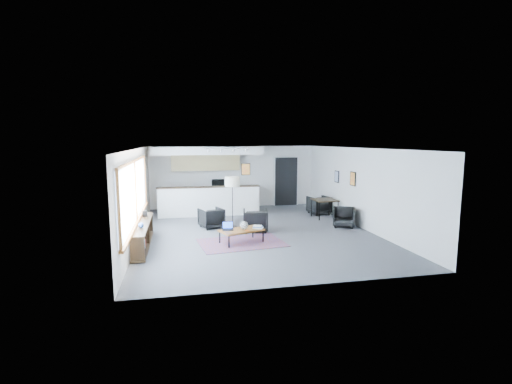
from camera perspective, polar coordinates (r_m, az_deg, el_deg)
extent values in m
cube|color=#474749|center=(11.73, -0.13, -6.09)|extent=(7.00, 9.00, 0.01)
cube|color=white|center=(11.38, -0.13, 6.77)|extent=(7.00, 9.00, 0.01)
cube|color=silver|center=(15.89, -3.45, 2.38)|extent=(7.00, 0.01, 2.60)
cube|color=silver|center=(7.20, 7.22, -4.48)|extent=(7.00, 0.01, 2.60)
cube|color=silver|center=(11.31, -17.80, -0.26)|extent=(0.01, 9.00, 2.60)
cube|color=silver|center=(12.66, 15.59, 0.67)|extent=(0.01, 9.00, 2.60)
cube|color=#8CBFFF|center=(10.39, -18.15, 0.14)|extent=(0.02, 5.80, 1.55)
cube|color=brown|center=(10.52, -17.80, -4.18)|extent=(0.10, 5.95, 0.06)
cube|color=brown|center=(10.32, -18.23, 4.55)|extent=(0.06, 5.95, 0.06)
cube|color=brown|center=(7.55, -20.33, -2.79)|extent=(0.06, 0.06, 1.60)
cube|color=brown|center=(10.39, -18.04, 0.14)|extent=(0.06, 0.06, 1.60)
cube|color=brown|center=(13.26, -16.73, 1.81)|extent=(0.06, 0.06, 1.60)
cube|color=black|center=(10.43, -17.07, -4.70)|extent=(0.35, 3.00, 0.05)
cube|color=black|center=(10.56, -16.94, -7.72)|extent=(0.35, 3.00, 0.05)
cube|color=black|center=(9.10, -17.80, -8.46)|extent=(0.33, 0.04, 0.55)
cube|color=black|center=(10.49, -17.00, -6.25)|extent=(0.33, 0.04, 0.55)
cube|color=black|center=(11.90, -16.40, -4.56)|extent=(0.33, 0.04, 0.55)
cube|color=#3359A5|center=(9.29, -17.66, -9.12)|extent=(0.18, 0.04, 0.20)
cube|color=silver|center=(9.44, -17.56, -8.76)|extent=(0.18, 0.04, 0.22)
cube|color=maroon|center=(9.60, -17.47, -8.42)|extent=(0.18, 0.04, 0.24)
cube|color=black|center=(9.77, -17.37, -8.25)|extent=(0.18, 0.04, 0.20)
cube|color=#3359A5|center=(9.93, -17.28, -7.93)|extent=(0.18, 0.04, 0.22)
cube|color=silver|center=(10.09, -17.19, -7.61)|extent=(0.18, 0.04, 0.24)
cube|color=maroon|center=(10.26, -17.10, -7.47)|extent=(0.18, 0.04, 0.20)
cube|color=black|center=(10.42, -17.02, -7.17)|extent=(0.18, 0.04, 0.22)
cube|color=#3359A5|center=(10.58, -16.94, -6.88)|extent=(0.18, 0.03, 0.24)
cube|color=silver|center=(10.75, -16.86, -6.75)|extent=(0.18, 0.03, 0.20)
cube|color=maroon|center=(10.91, -16.79, -6.48)|extent=(0.18, 0.03, 0.22)
cube|color=black|center=(11.08, -16.72, -6.21)|extent=(0.18, 0.04, 0.24)
cube|color=black|center=(11.18, -16.73, -3.24)|extent=(0.14, 0.02, 0.18)
sphere|color=#264C99|center=(9.82, -17.28, -4.92)|extent=(0.14, 0.14, 0.14)
cube|color=white|center=(14.07, -7.18, -1.48)|extent=(3.80, 0.25, 1.10)
cube|color=black|center=(13.99, -7.22, 0.79)|extent=(3.85, 0.32, 0.04)
cube|color=white|center=(15.52, -7.62, -0.98)|extent=(3.80, 0.60, 0.90)
cube|color=#2D2D2D|center=(15.45, -7.65, 0.71)|extent=(3.82, 0.62, 0.04)
cube|color=tan|center=(15.51, -7.76, 4.59)|extent=(2.80, 0.35, 0.70)
cube|color=white|center=(14.79, -7.60, 6.37)|extent=(4.20, 1.80, 0.30)
cube|color=black|center=(14.12, -1.58, 3.52)|extent=(0.35, 0.03, 0.45)
cube|color=orange|center=(14.10, -1.57, 3.52)|extent=(0.30, 0.01, 0.40)
cube|color=black|center=(16.33, 4.61, 1.63)|extent=(1.00, 0.12, 2.10)
cube|color=white|center=(16.20, 2.84, 1.60)|extent=(0.06, 0.10, 2.10)
cube|color=white|center=(16.49, 6.34, 1.67)|extent=(0.06, 0.10, 2.10)
cube|color=white|center=(16.26, 4.65, 5.39)|extent=(1.10, 0.10, 0.06)
cube|color=silver|center=(13.45, -4.58, 6.73)|extent=(1.60, 0.04, 0.04)
cylinder|color=silver|center=(13.39, -7.35, 6.35)|extent=(0.07, 0.07, 0.09)
cylinder|color=silver|center=(13.43, -5.43, 6.38)|extent=(0.07, 0.07, 0.09)
cylinder|color=silver|center=(13.49, -3.52, 6.41)|extent=(0.07, 0.07, 0.09)
cylinder|color=silver|center=(13.56, -1.62, 6.43)|extent=(0.07, 0.07, 0.09)
cube|color=black|center=(12.97, 14.68, 1.98)|extent=(0.03, 0.38, 0.48)
cube|color=orange|center=(12.97, 14.62, 1.98)|extent=(0.00, 0.32, 0.42)
cube|color=black|center=(14.15, 12.33, 2.33)|extent=(0.03, 0.34, 0.44)
cube|color=#859FC5|center=(14.14, 12.27, 2.33)|extent=(0.00, 0.28, 0.38)
cube|color=#583245|center=(10.45, -2.24, -7.79)|extent=(2.48, 1.85, 0.01)
cube|color=brown|center=(10.36, -2.25, -5.90)|extent=(1.32, 1.00, 0.05)
cube|color=black|center=(9.93, -4.18, -7.67)|extent=(0.03, 0.03, 0.34)
cube|color=black|center=(10.39, -5.61, -6.97)|extent=(0.03, 0.03, 0.34)
cube|color=black|center=(10.46, 1.09, -6.83)|extent=(0.03, 0.03, 0.34)
cube|color=black|center=(10.91, -0.49, -6.21)|extent=(0.03, 0.03, 0.34)
cube|color=black|center=(10.14, -1.48, -6.36)|extent=(1.06, 0.42, 0.03)
cube|color=black|center=(10.60, -2.99, -5.74)|extent=(1.06, 0.42, 0.03)
cube|color=black|center=(10.30, -4.35, -5.82)|extent=(0.32, 0.24, 0.02)
cube|color=black|center=(10.39, -4.38, -5.10)|extent=(0.30, 0.08, 0.20)
cube|color=blue|center=(10.38, -4.38, -5.10)|extent=(0.28, 0.06, 0.17)
sphere|color=gray|center=(10.33, -1.83, -5.16)|extent=(0.23, 0.23, 0.23)
cube|color=silver|center=(10.48, 0.29, -5.52)|extent=(0.34, 0.31, 0.03)
cube|color=#3359A5|center=(10.47, 0.29, -5.36)|extent=(0.31, 0.28, 0.03)
cube|color=silver|center=(10.45, 0.22, -5.24)|extent=(0.28, 0.26, 0.03)
cube|color=#E5590C|center=(10.20, -1.35, -5.97)|extent=(0.10, 0.10, 0.01)
imported|color=black|center=(12.21, -6.91, -3.84)|extent=(0.87, 0.84, 0.71)
imported|color=black|center=(11.62, -0.10, -4.24)|extent=(0.86, 0.82, 0.77)
cylinder|color=black|center=(12.28, -3.61, -5.36)|extent=(0.38, 0.38, 0.03)
cylinder|color=black|center=(12.14, -3.63, -2.07)|extent=(0.03, 0.03, 1.41)
cylinder|color=beige|center=(12.02, -3.67, 1.61)|extent=(0.62, 0.62, 0.31)
cube|color=black|center=(13.83, 10.52, -1.21)|extent=(0.85, 0.85, 0.04)
cylinder|color=black|center=(13.42, 9.74, -2.97)|extent=(0.04, 0.04, 0.65)
cylinder|color=black|center=(14.07, 8.53, -2.43)|extent=(0.04, 0.04, 0.65)
cylinder|color=black|center=(13.73, 12.49, -2.79)|extent=(0.04, 0.04, 0.65)
cylinder|color=black|center=(14.36, 11.18, -2.28)|extent=(0.04, 0.04, 0.65)
imported|color=black|center=(12.61, 13.35, -3.87)|extent=(0.76, 0.75, 0.61)
imported|color=black|center=(14.61, 9.66, -2.07)|extent=(0.73, 0.69, 0.65)
imported|color=black|center=(15.47, -5.86, 1.48)|extent=(0.55, 0.34, 0.36)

